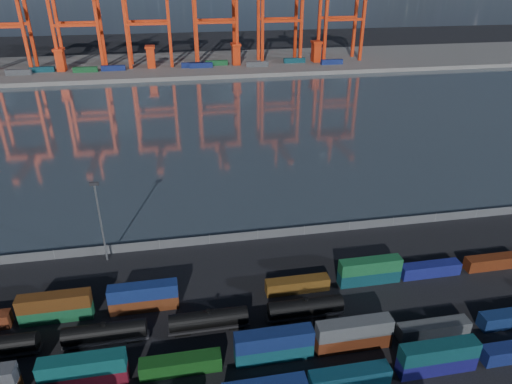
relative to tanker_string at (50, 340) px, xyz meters
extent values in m
plane|color=black|center=(35.51, -3.67, -1.94)|extent=(700.00, 700.00, 0.00)
plane|color=#2D3942|center=(35.51, 101.33, -1.93)|extent=(700.00, 700.00, 0.00)
cube|color=#514F4C|center=(35.51, 206.33, -0.94)|extent=(700.00, 70.00, 2.00)
cube|color=#0D3344|center=(41.11, -13.70, -0.72)|extent=(11.23, 2.28, 2.43)
cube|color=#111051|center=(53.86, -13.70, -0.72)|extent=(11.23, 2.28, 2.43)
cube|color=#0B383C|center=(53.86, -13.70, 1.71)|extent=(11.23, 2.28, 2.43)
cube|color=#570D19|center=(5.86, -7.43, -0.71)|extent=(11.36, 2.31, 2.46)
cube|color=#0D4746|center=(5.86, -7.43, 1.75)|extent=(11.36, 2.31, 2.46)
cube|color=#114113|center=(18.66, -7.43, -0.71)|extent=(11.36, 2.31, 2.46)
cube|color=#0D3F48|center=(31.95, -7.43, -0.71)|extent=(11.36, 2.31, 2.46)
cube|color=#101F50|center=(31.95, -7.43, 1.75)|extent=(11.36, 2.31, 2.46)
cube|color=#572411|center=(43.98, -7.43, -0.71)|extent=(11.36, 2.31, 2.46)
cube|color=#474B4D|center=(43.98, -7.43, 1.75)|extent=(11.36, 2.31, 2.46)
cube|color=#3F4344|center=(56.97, -7.43, -0.71)|extent=(11.36, 2.31, 2.46)
cube|color=#144E2C|center=(-0.50, 6.76, -0.73)|extent=(11.18, 2.27, 2.42)
cube|color=#4F2B0F|center=(-0.50, 6.76, 1.69)|extent=(11.18, 2.27, 2.42)
cube|color=#592811|center=(13.22, 6.76, -0.73)|extent=(11.18, 2.27, 2.42)
cube|color=navy|center=(13.22, 6.76, 1.69)|extent=(11.18, 2.27, 2.42)
cube|color=#5A3912|center=(39.27, 6.76, -0.73)|extent=(11.18, 2.27, 2.42)
cube|color=#0C363F|center=(52.47, 6.76, -0.73)|extent=(11.18, 2.27, 2.42)
cube|color=#17572E|center=(52.47, 6.76, 1.69)|extent=(11.18, 2.27, 2.42)
cube|color=navy|center=(64.36, 6.76, -0.73)|extent=(11.18, 2.27, 2.42)
cube|color=#58220D|center=(77.31, 6.76, -0.73)|extent=(11.18, 2.27, 2.42)
cube|color=black|center=(-3.56, 0.00, -1.66)|extent=(2.33, 1.68, 0.56)
cylinder|color=black|center=(7.75, 0.00, 0.20)|extent=(12.11, 2.70, 2.70)
cylinder|color=black|center=(7.75, 0.00, 1.69)|extent=(0.75, 0.75, 0.47)
cube|color=black|center=(7.75, 0.00, -1.29)|extent=(12.58, 1.86, 0.37)
cube|color=black|center=(3.56, 0.00, -1.66)|extent=(2.33, 1.68, 0.56)
cube|color=black|center=(11.94, 0.00, -1.66)|extent=(2.33, 1.68, 0.56)
cylinder|color=black|center=(23.25, 0.00, 0.20)|extent=(12.11, 2.70, 2.70)
cylinder|color=black|center=(23.25, 0.00, 1.69)|extent=(0.75, 0.75, 0.47)
cube|color=black|center=(23.25, 0.00, -1.29)|extent=(12.58, 1.86, 0.37)
cube|color=black|center=(19.06, 0.00, -1.66)|extent=(2.33, 1.68, 0.56)
cube|color=black|center=(27.44, 0.00, -1.66)|extent=(2.33, 1.68, 0.56)
cylinder|color=black|center=(38.75, 0.00, 0.20)|extent=(12.11, 2.70, 2.70)
cylinder|color=black|center=(38.75, 0.00, 1.69)|extent=(0.75, 0.75, 0.47)
cube|color=black|center=(38.75, 0.00, -1.29)|extent=(12.58, 1.86, 0.37)
cube|color=black|center=(34.56, 0.00, -1.66)|extent=(2.33, 1.68, 0.56)
cube|color=black|center=(42.94, 0.00, -1.66)|extent=(2.33, 1.68, 0.56)
cube|color=#595B5E|center=(35.51, 24.33, -0.94)|extent=(160.00, 0.06, 2.00)
cylinder|color=slate|center=(-4.49, 24.33, -0.84)|extent=(0.12, 0.12, 2.20)
cylinder|color=slate|center=(5.51, 24.33, -0.84)|extent=(0.12, 0.12, 2.20)
cylinder|color=slate|center=(15.51, 24.33, -0.84)|extent=(0.12, 0.12, 2.20)
cylinder|color=slate|center=(25.51, 24.33, -0.84)|extent=(0.12, 0.12, 2.20)
cylinder|color=slate|center=(35.51, 24.33, -0.84)|extent=(0.12, 0.12, 2.20)
cylinder|color=slate|center=(45.51, 24.33, -0.84)|extent=(0.12, 0.12, 2.20)
cylinder|color=slate|center=(55.51, 24.33, -0.84)|extent=(0.12, 0.12, 2.20)
cylinder|color=slate|center=(65.51, 24.33, -0.84)|extent=(0.12, 0.12, 2.20)
cylinder|color=slate|center=(75.51, 24.33, -0.84)|extent=(0.12, 0.12, 2.20)
cylinder|color=slate|center=(85.51, 24.33, -0.84)|extent=(0.12, 0.12, 2.20)
cylinder|color=slate|center=(5.51, 22.33, 6.06)|extent=(0.36, 0.36, 16.00)
cube|color=black|center=(5.51, 22.33, 14.36)|extent=(1.60, 0.40, 0.60)
cube|color=red|center=(-48.84, 195.52, 19.84)|extent=(1.55, 1.55, 43.55)
cube|color=red|center=(-48.84, 207.14, 19.84)|extent=(1.55, 1.55, 43.55)
cube|color=red|center=(-59.49, 207.14, 22.02)|extent=(21.29, 1.35, 1.35)
cube|color=red|center=(-35.13, 195.52, 19.84)|extent=(1.55, 1.55, 43.55)
cube|color=red|center=(-35.13, 207.14, 19.84)|extent=(1.55, 1.55, 43.55)
cube|color=red|center=(-13.84, 195.52, 19.84)|extent=(1.55, 1.55, 43.55)
cube|color=red|center=(-13.84, 207.14, 19.84)|extent=(1.55, 1.55, 43.55)
cube|color=red|center=(-24.49, 195.52, 22.02)|extent=(21.29, 1.35, 1.35)
cube|color=red|center=(-24.49, 207.14, 22.02)|extent=(21.29, 1.35, 1.35)
cube|color=red|center=(-0.13, 195.52, 19.84)|extent=(1.55, 1.55, 43.55)
cube|color=red|center=(-0.13, 207.14, 19.84)|extent=(1.55, 1.55, 43.55)
cube|color=red|center=(21.16, 195.52, 19.84)|extent=(1.55, 1.55, 43.55)
cube|color=red|center=(21.16, 207.14, 19.84)|extent=(1.55, 1.55, 43.55)
cube|color=red|center=(10.51, 195.52, 22.02)|extent=(21.29, 1.35, 1.35)
cube|color=red|center=(10.51, 207.14, 22.02)|extent=(21.29, 1.35, 1.35)
cube|color=red|center=(34.87, 195.52, 19.84)|extent=(1.55, 1.55, 43.55)
cube|color=red|center=(34.87, 207.14, 19.84)|extent=(1.55, 1.55, 43.55)
cube|color=red|center=(56.16, 195.52, 19.84)|extent=(1.55, 1.55, 43.55)
cube|color=red|center=(56.16, 207.14, 19.84)|extent=(1.55, 1.55, 43.55)
cube|color=red|center=(45.51, 195.52, 22.02)|extent=(21.29, 1.35, 1.35)
cube|color=red|center=(45.51, 207.14, 22.02)|extent=(21.29, 1.35, 1.35)
cube|color=red|center=(69.87, 195.52, 19.84)|extent=(1.55, 1.55, 43.55)
cube|color=red|center=(69.87, 207.14, 19.84)|extent=(1.55, 1.55, 43.55)
cube|color=red|center=(91.16, 195.52, 19.84)|extent=(1.55, 1.55, 43.55)
cube|color=red|center=(91.16, 207.14, 19.84)|extent=(1.55, 1.55, 43.55)
cube|color=red|center=(80.51, 195.52, 22.02)|extent=(21.29, 1.35, 1.35)
cube|color=red|center=(80.51, 207.14, 22.02)|extent=(21.29, 1.35, 1.35)
cube|color=red|center=(104.87, 195.52, 19.84)|extent=(1.55, 1.55, 43.55)
cube|color=red|center=(104.87, 207.14, 19.84)|extent=(1.55, 1.55, 43.55)
cube|color=red|center=(126.16, 195.52, 19.84)|extent=(1.55, 1.55, 43.55)
cube|color=red|center=(126.16, 207.14, 19.84)|extent=(1.55, 1.55, 43.55)
cube|color=red|center=(115.51, 195.52, 22.02)|extent=(21.29, 1.35, 1.35)
cube|color=red|center=(115.51, 207.14, 22.02)|extent=(21.29, 1.35, 1.35)
cube|color=navy|center=(36.17, 191.01, 1.36)|extent=(12.00, 2.44, 2.60)
cube|color=navy|center=(106.86, 187.26, 1.36)|extent=(12.00, 2.44, 2.60)
cube|color=navy|center=(31.87, 192.41, 1.36)|extent=(12.00, 2.44, 2.60)
cube|color=#0C3842|center=(-43.78, 194.81, 1.36)|extent=(12.00, 2.44, 2.60)
cube|color=#3F4244|center=(-53.72, 190.07, 1.36)|extent=(12.00, 2.44, 2.60)
cube|color=#3F4244|center=(65.89, 189.03, 1.36)|extent=(12.00, 2.44, 2.60)
cube|color=#144C23|center=(-22.23, 190.53, 1.36)|extent=(12.00, 2.44, 2.60)
cube|color=navy|center=(-8.65, 191.86, 1.36)|extent=(12.00, 2.44, 2.60)
cube|color=#144C23|center=(44.85, 195.81, 1.36)|extent=(12.00, 2.44, 2.60)
cube|color=#0C3842|center=(87.92, 195.16, 1.36)|extent=(12.00, 2.44, 2.60)
cube|color=red|center=(-34.49, 196.33, 5.06)|extent=(4.00, 6.00, 10.00)
cube|color=red|center=(-34.49, 196.33, 10.56)|extent=(5.00, 7.00, 1.20)
cube|color=red|center=(10.51, 196.33, 5.06)|extent=(4.00, 6.00, 10.00)
cube|color=red|center=(10.51, 196.33, 10.56)|extent=(5.00, 7.00, 1.20)
cube|color=red|center=(55.51, 196.33, 5.06)|extent=(4.00, 6.00, 10.00)
cube|color=red|center=(55.51, 196.33, 10.56)|extent=(5.00, 7.00, 1.20)
cube|color=red|center=(100.51, 196.33, 5.06)|extent=(4.00, 6.00, 10.00)
cube|color=red|center=(100.51, 196.33, 10.56)|extent=(5.00, 7.00, 1.20)
camera|label=1|loc=(20.74, -54.56, 49.40)|focal=32.00mm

